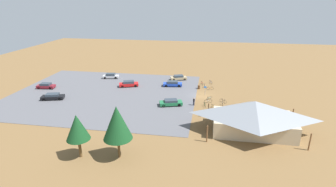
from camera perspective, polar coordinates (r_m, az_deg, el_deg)
The scene contains 25 objects.
ground at distance 60.28m, azimuth 7.35°, elevation -0.51°, with size 160.00×160.00×0.00m, color brown.
parking_lot_asphalt at distance 62.91m, azimuth -13.52°, elevation -0.00°, with size 42.11×34.88×0.05m, color #56565B.
bike_pavilion at distance 45.08m, azimuth 18.13°, elevation -4.50°, with size 15.05×9.39×5.45m.
trash_bin at distance 64.69m, azimuth 6.71°, elevation 1.39°, with size 0.60×0.60×0.90m, color brown.
lot_sign at distance 60.38m, azimuth 8.06°, elevation 0.92°, with size 0.56×0.08×2.20m.
pine_midwest at distance 35.85m, azimuth -10.99°, elevation -6.23°, with size 3.97×3.97×7.70m.
pine_far_east at distance 37.65m, azimuth -19.08°, elevation -6.95°, with size 3.24×3.24×6.41m.
bicycle_orange_yard_left at distance 64.47m, azimuth 9.14°, elevation 1.12°, with size 1.65×0.59×0.79m.
bicycle_white_front_row at distance 55.50m, azimuth 11.73°, elevation -2.18°, with size 0.48×1.72×0.85m.
bicycle_blue_edge_south at distance 69.05m, azimuth 9.23°, elevation 2.41°, with size 0.83×1.55×0.85m.
bicycle_black_mid_cluster at distance 57.11m, azimuth 11.84°, elevation -1.57°, with size 1.36×1.21×0.79m.
bicycle_red_lone_west at distance 68.08m, azimuth 7.41°, elevation 2.23°, with size 0.69×1.58×0.84m.
bicycle_silver_edge_north at distance 56.40m, azimuth 8.72°, elevation -1.63°, with size 1.69×0.53×0.81m.
bicycle_green_yard_front at distance 54.33m, azimuth 7.97°, elevation -2.46°, with size 0.54×1.68×0.82m.
bicycle_purple_near_sign at distance 66.00m, azimuth 7.90°, elevation 1.65°, with size 0.48×1.75×0.83m.
bicycle_teal_yard_right at distance 58.15m, azimuth 8.95°, elevation -1.00°, with size 1.15×1.36×0.80m.
bicycle_yellow_near_porch at distance 53.83m, azimuth 9.79°, elevation -2.80°, with size 0.90×1.49×0.79m.
car_green_far_end at distance 54.15m, azimuth 0.63°, elevation -1.95°, with size 4.99×3.15×1.28m.
car_blue_near_entry at distance 66.04m, azimuth 1.01°, elevation 2.15°, with size 4.88×2.41×1.31m.
car_silver_inner_stall at distance 74.46m, azimuth -12.30°, elevation 3.77°, with size 4.52×2.51×1.37m.
car_red_by_curb at distance 66.47m, azimuth -8.51°, elevation 2.10°, with size 5.04×3.26×1.47m.
car_tan_end_stall at distance 71.32m, azimuth 2.31°, elevation 3.49°, with size 4.65×3.10×1.29m.
car_black_back_corner at distance 62.67m, azimuth -23.72°, elevation -0.59°, with size 5.06×3.05×1.32m.
car_maroon_mid_lot at distance 71.03m, azimuth -24.96°, elevation 1.54°, with size 4.38×2.24×1.35m.
visitor_by_pavilion at distance 54.43m, azimuth 5.63°, elevation -1.72°, with size 0.36×0.37×1.69m.
Camera 1 is at (-1.53, 56.51, 20.92)m, focal length 28.11 mm.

